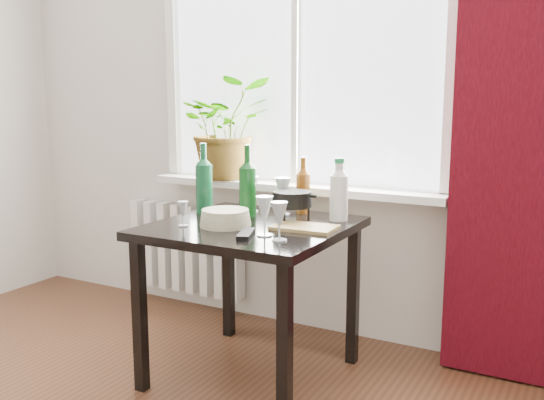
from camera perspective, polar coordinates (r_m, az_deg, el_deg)
The scene contains 19 objects.
window at distance 3.37m, azimuth 2.45°, elevation 14.56°, with size 1.72×0.08×1.62m.
windowsill at distance 3.33m, azimuth 1.82°, elevation 1.24°, with size 1.72×0.20×0.04m.
curtain at distance 2.93m, azimuth 21.75°, elevation 8.64°, with size 0.50×0.12×2.56m.
radiator at distance 3.83m, azimuth -8.09°, elevation -4.50°, with size 0.80×0.10×0.55m.
table at distance 2.80m, azimuth -1.95°, elevation -4.10°, with size 0.85×0.85×0.74m.
potted_plant at distance 3.51m, azimuth -4.28°, elevation 6.74°, with size 0.52×0.45×0.58m, color #26771F.
wine_bottle_left at distance 3.03m, azimuth -6.43°, elevation 2.13°, with size 0.08×0.08×0.36m, color #0D4825, non-canonical shape.
wine_bottle_right at distance 2.93m, azimuth -2.31°, elevation 1.87°, with size 0.08×0.08×0.35m, color #0C3E12, non-canonical shape.
bottle_amber at distance 3.01m, azimuth 2.95°, elevation 1.46°, with size 0.07×0.07×0.29m, color #6E390C, non-canonical shape.
cleaning_bottle at distance 2.84m, azimuth 6.32°, elevation 1.03°, with size 0.09×0.09×0.30m, color silver, non-canonical shape.
wineglass_front_right at distance 2.52m, azimuth -0.71°, elevation -1.48°, with size 0.07×0.07×0.17m, color silver, non-canonical shape.
wineglass_far_right at distance 2.44m, azimuth 0.69°, elevation -1.98°, with size 0.07×0.07×0.16m, color #B7BEC5, non-canonical shape.
wineglass_back_center at distance 2.97m, azimuth 1.02°, elevation 0.41°, with size 0.08×0.08×0.19m, color silver, non-canonical shape.
wineglass_back_left at distance 3.05m, azimuth -1.97°, elevation 0.59°, with size 0.08×0.08×0.18m, color #B4BDC2, non-canonical shape.
wineglass_front_left at distance 2.74m, azimuth -8.36°, elevation -1.29°, with size 0.05×0.05×0.12m, color silver, non-canonical shape.
plate_stack at distance 2.73m, azimuth -4.41°, elevation -1.71°, with size 0.23×0.23×0.07m, color beige.
fondue_pot at distance 2.83m, azimuth 1.91°, elevation -0.59°, with size 0.21×0.18×0.14m, color black, non-canonical shape.
tv_remote at distance 2.54m, azimuth -2.47°, elevation -3.21°, with size 0.05×0.17×0.02m, color black.
cutting_board at distance 2.67m, azimuth 3.08°, elevation -2.59°, with size 0.28×0.18×0.01m, color olive.
Camera 1 is at (1.49, -0.79, 1.32)m, focal length 40.00 mm.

